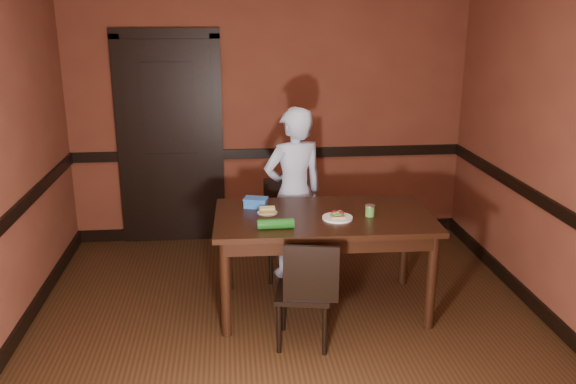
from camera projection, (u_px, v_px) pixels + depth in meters
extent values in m
cube|color=black|center=(293.00, 345.00, 4.39)|extent=(4.00, 4.50, 0.01)
cube|color=#5C2A1C|center=(269.00, 110.00, 6.15)|extent=(4.00, 0.02, 2.70)
cube|color=#5C2A1C|center=(372.00, 343.00, 1.86)|extent=(4.00, 0.02, 2.70)
cube|color=black|center=(270.00, 153.00, 6.26)|extent=(4.00, 0.03, 0.10)
cube|color=black|center=(571.00, 218.00, 4.32)|extent=(0.03, 4.50, 0.10)
cube|color=black|center=(270.00, 230.00, 6.50)|extent=(4.00, 0.03, 0.12)
cube|color=black|center=(6.00, 353.00, 4.19)|extent=(0.03, 4.50, 0.12)
cube|color=black|center=(556.00, 324.00, 4.56)|extent=(0.03, 4.50, 0.12)
cube|color=black|center=(171.00, 144.00, 6.11)|extent=(0.85, 0.04, 2.05)
cube|color=black|center=(123.00, 145.00, 6.08)|extent=(0.10, 0.06, 2.15)
cube|color=black|center=(218.00, 143.00, 6.17)|extent=(0.10, 0.06, 2.15)
cube|color=black|center=(164.00, 33.00, 5.82)|extent=(1.05, 0.06, 0.10)
cube|color=black|center=(323.00, 262.00, 4.85)|extent=(1.71, 0.99, 0.79)
imported|color=silver|center=(294.00, 193.00, 5.37)|extent=(0.65, 0.52, 1.53)
cylinder|color=white|center=(337.00, 218.00, 4.64)|extent=(0.23, 0.23, 0.01)
cube|color=tan|center=(337.00, 216.00, 4.64)|extent=(0.11, 0.10, 0.02)
ellipsoid|color=#37822E|center=(338.00, 214.00, 4.63)|extent=(0.10, 0.09, 0.02)
cylinder|color=#B60920|center=(334.00, 211.00, 4.64)|extent=(0.04, 0.04, 0.01)
cylinder|color=#B60920|center=(341.00, 212.00, 4.62)|extent=(0.04, 0.04, 0.01)
cylinder|color=#92B15B|center=(335.00, 213.00, 4.60)|extent=(0.03, 0.03, 0.01)
cylinder|color=#92B15B|center=(340.00, 211.00, 4.65)|extent=(0.03, 0.03, 0.01)
cylinder|color=#92B15B|center=(338.00, 212.00, 4.63)|extent=(0.03, 0.03, 0.01)
cylinder|color=#477F34|center=(370.00, 211.00, 4.69)|extent=(0.07, 0.07, 0.08)
cylinder|color=#B1B3A5|center=(370.00, 206.00, 4.68)|extent=(0.08, 0.08, 0.01)
cylinder|color=white|center=(267.00, 213.00, 4.76)|extent=(0.16, 0.16, 0.01)
cube|color=#E4E171|center=(267.00, 210.00, 4.76)|extent=(0.12, 0.08, 0.04)
cube|color=blue|center=(256.00, 203.00, 4.90)|extent=(0.20, 0.16, 0.07)
cube|color=blue|center=(256.00, 198.00, 4.89)|extent=(0.21, 0.17, 0.01)
cylinder|color=#134C13|center=(276.00, 224.00, 4.42)|extent=(0.27, 0.08, 0.08)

